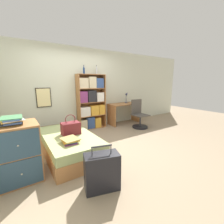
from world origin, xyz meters
The scene contains 14 objects.
ground_plane centered at (0.00, 0.00, 0.00)m, with size 14.00×14.00×0.00m, color gray.
wall_back centered at (0.00, 1.58, 1.30)m, with size 10.00×0.09×2.60m.
bed centered at (-0.75, 0.02, 0.21)m, with size 0.98×1.88×0.43m.
handbag centered at (-0.69, -0.02, 0.57)m, with size 0.37×0.25×0.43m.
book_stack_on_bed centered at (-0.85, -0.45, 0.47)m, with size 0.33×0.39×0.08m.
suitcase centered at (-0.70, -1.37, 0.27)m, with size 0.54×0.38×0.67m.
dresser centered at (-1.66, -0.46, 0.46)m, with size 0.59×0.59×0.92m.
magazine_pile_on_dresser centered at (-1.70, -0.45, 0.97)m, with size 0.32×0.37×0.11m.
bookcase centered at (0.46, 1.37, 0.87)m, with size 0.92×0.32×1.77m.
bottle_green centered at (0.26, 1.38, 1.88)m, with size 0.06×0.06×0.27m.
bottle_brown centered at (0.71, 1.41, 1.89)m, with size 0.06×0.06×0.29m.
desk centered at (1.77, 1.25, 0.52)m, with size 1.20×0.57×0.75m.
desk_lamp centered at (1.95, 1.36, 1.03)m, with size 0.15×0.11×0.41m.
desk_chair centered at (1.86, 0.56, 0.30)m, with size 0.51×0.51×0.95m.
Camera 1 is at (-1.64, -3.06, 1.54)m, focal length 24.00 mm.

